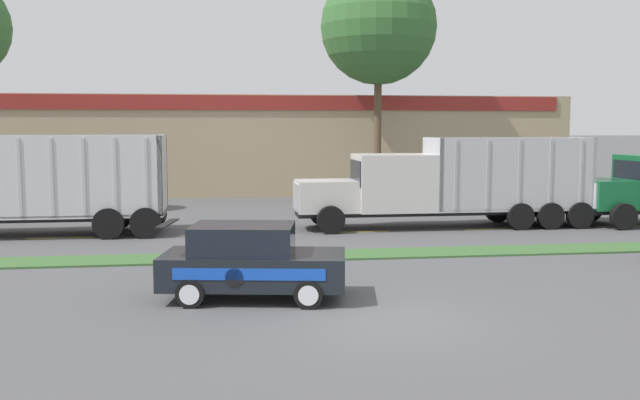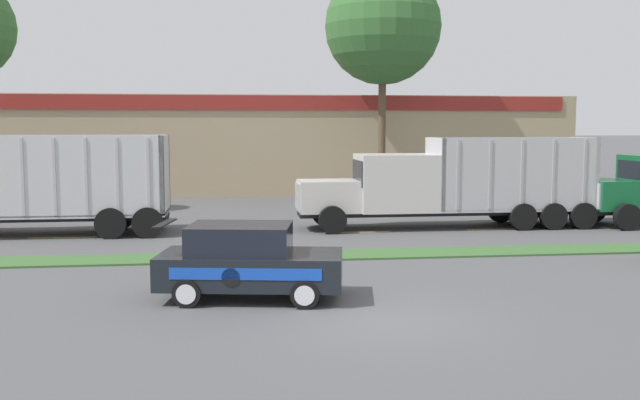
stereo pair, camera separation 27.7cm
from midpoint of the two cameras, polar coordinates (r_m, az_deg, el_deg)
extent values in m
plane|color=#515154|center=(14.82, 4.70, -9.56)|extent=(600.00, 600.00, 0.00)
cube|color=#3D6633|center=(21.90, 0.47, -4.42)|extent=(120.00, 1.65, 0.06)
cube|color=yellow|center=(27.07, -20.34, -2.86)|extent=(2.40, 0.14, 0.01)
cube|color=yellow|center=(26.43, -8.82, -2.77)|extent=(2.40, 0.14, 0.01)
cube|color=yellow|center=(26.89, 2.77, -2.56)|extent=(2.40, 0.14, 0.01)
cube|color=yellow|center=(28.39, 13.55, -2.27)|extent=(2.40, 0.14, 0.01)
cube|color=yellow|center=(30.78, 22.95, -1.95)|extent=(2.40, 0.14, 0.01)
cube|color=black|center=(28.45, 9.48, -0.94)|extent=(11.55, 1.29, 0.18)
cube|color=silver|center=(27.35, 0.23, 0.33)|extent=(2.31, 1.92, 1.20)
cube|color=#B7B7BC|center=(27.20, -2.24, 0.29)|extent=(0.06, 1.64, 1.02)
cube|color=silver|center=(27.80, 5.62, 1.41)|extent=(2.97, 2.34, 2.19)
cube|color=black|center=(27.46, 2.57, 2.18)|extent=(0.04, 1.99, 0.98)
cylinder|color=silver|center=(27.45, 9.22, 2.70)|extent=(0.14, 0.14, 1.33)
cube|color=#B7B7BC|center=(29.33, 14.41, -0.55)|extent=(6.28, 2.34, 0.12)
cube|color=#B7B7BC|center=(28.18, 8.72, 2.14)|extent=(0.16, 2.34, 2.77)
cube|color=#B7B7BC|center=(30.51, 19.80, 2.14)|extent=(0.16, 2.34, 2.77)
cube|color=#B7B7BC|center=(28.21, 15.32, 2.01)|extent=(6.28, 0.16, 2.77)
cube|color=#B7B7BC|center=(30.22, 13.69, 2.29)|extent=(6.28, 0.16, 2.77)
cube|color=#A3A3A8|center=(27.22, 10.54, 1.98)|extent=(0.10, 0.04, 2.63)
cube|color=#A3A3A8|center=(27.64, 13.01, 1.99)|extent=(0.10, 0.04, 2.63)
cube|color=#A3A3A8|center=(28.11, 15.40, 1.99)|extent=(0.10, 0.04, 2.63)
cube|color=#A3A3A8|center=(28.63, 17.71, 1.99)|extent=(0.10, 0.04, 2.63)
cube|color=#A3A3A8|center=(29.20, 19.93, 1.99)|extent=(0.10, 0.04, 2.63)
cylinder|color=black|center=(26.31, 0.58, -1.61)|extent=(1.04, 0.30, 1.04)
cylinder|color=black|center=(28.56, -0.10, -1.01)|extent=(1.04, 0.30, 1.04)
cylinder|color=black|center=(29.39, 19.83, -1.17)|extent=(1.04, 0.30, 1.04)
cylinder|color=black|center=(31.43, 17.89, -0.67)|extent=(1.04, 0.30, 1.04)
cylinder|color=black|center=(28.85, 17.69, -1.22)|extent=(1.04, 0.30, 1.04)
cylinder|color=black|center=(30.92, 15.85, -0.71)|extent=(1.04, 0.30, 1.04)
cylinder|color=black|center=(28.34, 15.47, -1.28)|extent=(1.04, 0.30, 1.04)
cylinder|color=black|center=(30.45, 13.75, -0.75)|extent=(1.04, 0.30, 1.04)
cube|color=#146033|center=(30.65, 21.73, 0.46)|extent=(1.82, 2.11, 1.16)
cube|color=#B7B7BC|center=(30.20, 20.17, 0.44)|extent=(0.06, 1.80, 0.99)
cube|color=black|center=(31.04, 23.22, 2.03)|extent=(0.04, 2.18, 0.95)
cylinder|color=black|center=(29.64, 22.88, -1.24)|extent=(1.02, 0.30, 1.02)
cylinder|color=black|center=(31.82, 20.55, -0.69)|extent=(1.02, 0.30, 1.02)
cube|color=black|center=(28.29, -24.42, -1.36)|extent=(11.69, 1.42, 0.18)
cube|color=silver|center=(27.64, -19.16, -1.00)|extent=(6.39, 2.59, 0.12)
cube|color=silver|center=(27.08, -12.78, 2.07)|extent=(0.16, 2.59, 2.85)
cube|color=silver|center=(26.33, -19.77, 1.77)|extent=(6.39, 0.16, 2.85)
cube|color=silver|center=(28.70, -18.79, 2.11)|extent=(6.39, 0.16, 2.85)
cube|color=#B2B2B7|center=(26.60, -23.18, 1.68)|extent=(0.10, 0.04, 2.71)
cube|color=#B2B2B7|center=(26.34, -20.95, 1.73)|extent=(0.10, 0.04, 2.71)
cube|color=#B2B2B7|center=(26.12, -18.67, 1.78)|extent=(0.10, 0.04, 2.71)
cube|color=#B2B2B7|center=(25.95, -16.36, 1.82)|extent=(0.10, 0.04, 2.71)
cube|color=#B2B2B7|center=(25.81, -14.02, 1.87)|extent=(0.10, 0.04, 2.71)
cylinder|color=black|center=(26.02, -14.07, -1.79)|extent=(1.10, 0.30, 1.10)
cylinder|color=black|center=(28.54, -13.53, -1.12)|extent=(1.10, 0.30, 1.10)
cylinder|color=black|center=(26.19, -16.86, -1.82)|extent=(1.10, 0.30, 1.10)
cylinder|color=black|center=(28.69, -16.08, -1.15)|extent=(1.10, 0.30, 1.10)
cube|color=black|center=(16.51, -5.78, -5.52)|extent=(4.43, 2.57, 0.75)
cube|color=black|center=(16.43, -6.67, -3.17)|extent=(2.54, 2.03, 0.62)
cube|color=black|center=(16.38, -6.68, -2.04)|extent=(2.54, 2.03, 0.04)
cube|color=black|center=(16.71, -12.58, -1.84)|extent=(0.45, 1.53, 0.03)
cube|color=blue|center=(15.57, -6.24, -5.94)|extent=(3.29, 0.58, 0.26)
cylinder|color=black|center=(15.63, -7.38, -6.19)|extent=(0.41, 0.08, 0.41)
cylinder|color=black|center=(15.59, -1.45, -7.58)|extent=(0.66, 0.30, 0.63)
cylinder|color=silver|center=(15.49, -1.47, -7.67)|extent=(0.44, 0.09, 0.44)
cylinder|color=black|center=(17.36, -1.11, -6.19)|extent=(0.66, 0.30, 0.63)
cylinder|color=silver|center=(17.46, -1.09, -6.12)|extent=(0.44, 0.09, 0.44)
cylinder|color=black|center=(15.94, -10.84, -7.38)|extent=(0.66, 0.30, 0.63)
cylinder|color=silver|center=(15.84, -10.92, -7.47)|extent=(0.44, 0.09, 0.44)
cylinder|color=black|center=(17.67, -9.56, -6.05)|extent=(0.66, 0.30, 0.63)
cylinder|color=silver|center=(17.77, -9.49, -5.98)|extent=(0.44, 0.09, 0.44)
cube|color=tan|center=(45.94, -5.53, 4.50)|extent=(36.82, 12.00, 5.73)
cube|color=maroon|center=(39.91, -5.19, 7.77)|extent=(34.98, 0.10, 0.80)
cylinder|color=brown|center=(39.10, 4.43, 5.65)|extent=(0.41, 0.41, 7.61)
sphere|color=#386B33|center=(39.47, 4.49, 13.70)|extent=(6.25, 6.25, 6.25)
camera|label=1|loc=(0.14, -90.37, -0.04)|focal=40.00mm
camera|label=2|loc=(0.14, 89.63, 0.04)|focal=40.00mm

